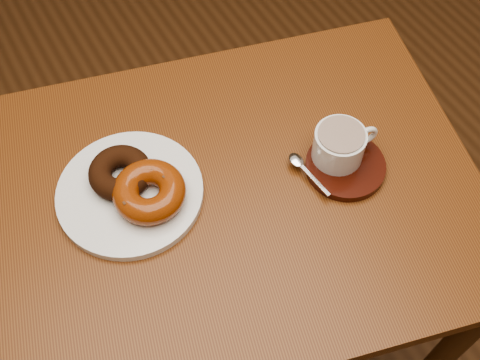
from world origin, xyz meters
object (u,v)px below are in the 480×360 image
cafe_table (231,227)px  coffee_cup (340,144)px  saucer (345,166)px  donut_plate (130,193)px

cafe_table → coffee_cup: size_ratio=8.48×
saucer → coffee_cup: size_ratio=1.19×
donut_plate → coffee_cup: bearing=-18.3°
cafe_table → coffee_cup: 0.26m
donut_plate → coffee_cup: size_ratio=2.12×
donut_plate → saucer: size_ratio=1.78×
donut_plate → saucer: bearing=-21.4°
coffee_cup → saucer: bearing=-75.3°
cafe_table → donut_plate: 0.22m
saucer → coffee_cup: coffee_cup is taller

